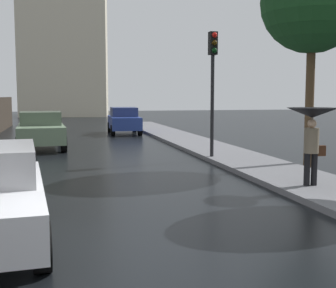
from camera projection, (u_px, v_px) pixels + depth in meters
The scene contains 6 objects.
ground at pixel (124, 273), 5.68m from camera, with size 120.00×120.00×0.00m, color black.
car_blue_mid_road at pixel (124, 120), 26.20m from camera, with size 1.82×3.91×1.51m.
car_green_far_ahead at pixel (41, 130), 18.70m from camera, with size 2.04×3.99×1.53m.
pedestrian_with_umbrella_near at pixel (312, 122), 10.35m from camera, with size 1.14×1.14×1.78m.
traffic_light at pixel (213, 70), 15.18m from camera, with size 0.26×0.39×4.14m.
street_tree_near at pixel (313, 2), 13.60m from camera, with size 3.10×3.10×6.55m.
Camera 1 is at (-0.72, -5.46, 2.19)m, focal length 49.04 mm.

